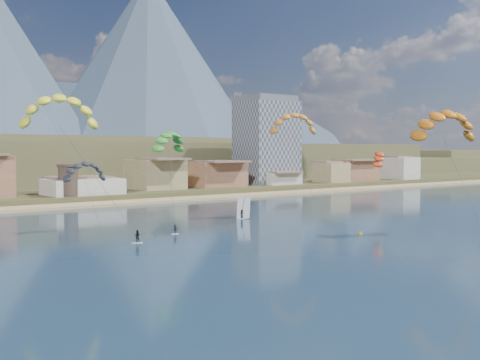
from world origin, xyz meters
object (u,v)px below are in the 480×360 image
object	(u,v)px
kitesurfer_orange	(444,121)
kitesurfer_green	(169,139)
buoy	(361,234)
apartment_tower	(267,140)
kitesurfer_yellow	(59,107)
windsurfer	(243,212)
watchtower	(68,180)

from	to	relation	value
kitesurfer_orange	kitesurfer_green	bearing A→B (deg)	132.01
kitesurfer_orange	buoy	bearing A→B (deg)	142.16
apartment_tower	kitesurfer_orange	bearing A→B (deg)	-115.05
kitesurfer_yellow	kitesurfer_green	size ratio (longest dim) A/B	1.40
kitesurfer_yellow	kitesurfer_orange	size ratio (longest dim) A/B	1.14
kitesurfer_green	buoy	bearing A→B (deg)	-52.00
apartment_tower	kitesurfer_green	bearing A→B (deg)	-139.36
windsurfer	kitesurfer_orange	bearing A→B (deg)	-71.17
kitesurfer_green	windsurfer	xyz separation A→B (m)	(19.26, 2.68, -14.93)
windsurfer	buoy	size ratio (longest dim) A/B	6.16
apartment_tower	kitesurfer_yellow	xyz separation A→B (m)	(-102.45, -69.81, 3.74)
kitesurfer_green	windsurfer	size ratio (longest dim) A/B	4.17
kitesurfer_orange	windsurfer	world-z (taller)	kitesurfer_orange
kitesurfer_yellow	kitesurfer_green	distance (m)	20.74
apartment_tower	kitesurfer_green	size ratio (longest dim) A/B	1.69
watchtower	kitesurfer_yellow	world-z (taller)	kitesurfer_yellow
watchtower	kitesurfer_green	xyz separation A→B (m)	(-2.39, -56.72, 10.01)
kitesurfer_orange	windsurfer	xyz separation A→B (m)	(-13.21, 38.73, -17.86)
kitesurfer_yellow	kitesurfer_orange	world-z (taller)	kitesurfer_yellow
apartment_tower	buoy	distance (m)	116.94
kitesurfer_orange	kitesurfer_green	world-z (taller)	kitesurfer_orange
kitesurfer_yellow	kitesurfer_green	xyz separation A→B (m)	(20.06, -0.91, -5.18)
watchtower	kitesurfer_green	size ratio (longest dim) A/B	0.45
apartment_tower	buoy	world-z (taller)	apartment_tower
apartment_tower	watchtower	xyz separation A→B (m)	(-80.00, -14.00, -11.45)
kitesurfer_yellow	buoy	size ratio (longest dim) A/B	35.94
watchtower	kitesurfer_yellow	bearing A→B (deg)	-111.91
apartment_tower	kitesurfer_orange	world-z (taller)	apartment_tower
windsurfer	buoy	xyz separation A→B (m)	(2.26, -30.23, -1.32)
watchtower	windsurfer	distance (m)	56.83
kitesurfer_orange	kitesurfer_green	xyz separation A→B (m)	(-32.47, 36.05, -2.92)
apartment_tower	watchtower	size ratio (longest dim) A/B	3.72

